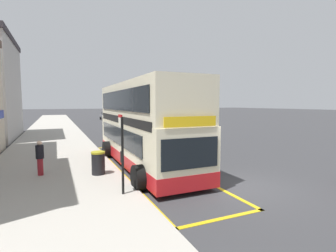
{
  "coord_description": "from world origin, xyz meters",
  "views": [
    {
      "loc": [
        -6.73,
        -7.89,
        3.34
      ],
      "look_at": [
        -0.61,
        5.89,
        2.0
      ],
      "focal_mm": 27.12,
      "sensor_mm": 36.0,
      "label": 1
    }
  ],
  "objects_px": {
    "bus_stop_sign": "(122,148)",
    "parked_car_black_behind": "(136,120)",
    "parked_car_grey_ahead": "(106,116)",
    "double_decker_bus": "(143,127)",
    "litter_bin": "(98,163)",
    "parked_car_navy_distant": "(166,126)",
    "pedestrian_waiting_near_sign": "(40,157)"
  },
  "relations": [
    {
      "from": "double_decker_bus",
      "to": "parked_car_navy_distant",
      "type": "bearing_deg",
      "value": 62.08
    },
    {
      "from": "bus_stop_sign",
      "to": "litter_bin",
      "type": "xyz_separation_m",
      "value": [
        -0.41,
        2.87,
        -1.12
      ]
    },
    {
      "from": "parked_car_black_behind",
      "to": "parked_car_grey_ahead",
      "type": "bearing_deg",
      "value": 97.99
    },
    {
      "from": "bus_stop_sign",
      "to": "parked_car_black_behind",
      "type": "xyz_separation_m",
      "value": [
        9.36,
        29.29,
        -0.98
      ]
    },
    {
      "from": "parked_car_grey_ahead",
      "to": "pedestrian_waiting_near_sign",
      "type": "distance_m",
      "value": 41.76
    },
    {
      "from": "double_decker_bus",
      "to": "bus_stop_sign",
      "type": "height_order",
      "value": "double_decker_bus"
    },
    {
      "from": "double_decker_bus",
      "to": "bus_stop_sign",
      "type": "relative_size",
      "value": 3.73
    },
    {
      "from": "parked_car_navy_distant",
      "to": "litter_bin",
      "type": "xyz_separation_m",
      "value": [
        -9.89,
        -15.1,
        -0.14
      ]
    },
    {
      "from": "bus_stop_sign",
      "to": "parked_car_black_behind",
      "type": "distance_m",
      "value": 30.77
    },
    {
      "from": "double_decker_bus",
      "to": "parked_car_grey_ahead",
      "type": "distance_m",
      "value": 40.43
    },
    {
      "from": "bus_stop_sign",
      "to": "pedestrian_waiting_near_sign",
      "type": "distance_m",
      "value": 4.76
    },
    {
      "from": "bus_stop_sign",
      "to": "pedestrian_waiting_near_sign",
      "type": "bearing_deg",
      "value": 126.73
    },
    {
      "from": "double_decker_bus",
      "to": "parked_car_grey_ahead",
      "type": "bearing_deg",
      "value": 82.53
    },
    {
      "from": "bus_stop_sign",
      "to": "parked_car_navy_distant",
      "type": "distance_m",
      "value": 20.34
    },
    {
      "from": "bus_stop_sign",
      "to": "pedestrian_waiting_near_sign",
      "type": "xyz_separation_m",
      "value": [
        -2.81,
        3.76,
        -0.8
      ]
    },
    {
      "from": "parked_car_black_behind",
      "to": "pedestrian_waiting_near_sign",
      "type": "distance_m",
      "value": 28.28
    },
    {
      "from": "double_decker_bus",
      "to": "litter_bin",
      "type": "bearing_deg",
      "value": -153.15
    },
    {
      "from": "parked_car_black_behind",
      "to": "parked_car_navy_distant",
      "type": "xyz_separation_m",
      "value": [
        0.12,
        -11.32,
        0.0
      ]
    },
    {
      "from": "pedestrian_waiting_near_sign",
      "to": "litter_bin",
      "type": "relative_size",
      "value": 1.51
    },
    {
      "from": "parked_car_black_behind",
      "to": "bus_stop_sign",
      "type": "bearing_deg",
      "value": -107.12
    },
    {
      "from": "pedestrian_waiting_near_sign",
      "to": "litter_bin",
      "type": "bearing_deg",
      "value": -20.46
    },
    {
      "from": "bus_stop_sign",
      "to": "parked_car_grey_ahead",
      "type": "relative_size",
      "value": 0.67
    },
    {
      "from": "pedestrian_waiting_near_sign",
      "to": "litter_bin",
      "type": "xyz_separation_m",
      "value": [
        2.4,
        -0.89,
        -0.32
      ]
    },
    {
      "from": "double_decker_bus",
      "to": "parked_car_black_behind",
      "type": "distance_m",
      "value": 26.16
    },
    {
      "from": "parked_car_grey_ahead",
      "to": "parked_car_black_behind",
      "type": "bearing_deg",
      "value": -83.85
    },
    {
      "from": "bus_stop_sign",
      "to": "parked_car_grey_ahead",
      "type": "height_order",
      "value": "bus_stop_sign"
    },
    {
      "from": "bus_stop_sign",
      "to": "parked_car_grey_ahead",
      "type": "distance_m",
      "value": 44.87
    },
    {
      "from": "parked_car_navy_distant",
      "to": "pedestrian_waiting_near_sign",
      "type": "bearing_deg",
      "value": -132.56
    },
    {
      "from": "parked_car_grey_ahead",
      "to": "double_decker_bus",
      "type": "bearing_deg",
      "value": -98.71
    },
    {
      "from": "bus_stop_sign",
      "to": "litter_bin",
      "type": "relative_size",
      "value": 2.71
    },
    {
      "from": "parked_car_navy_distant",
      "to": "litter_bin",
      "type": "distance_m",
      "value": 18.05
    },
    {
      "from": "bus_stop_sign",
      "to": "pedestrian_waiting_near_sign",
      "type": "height_order",
      "value": "bus_stop_sign"
    }
  ]
}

